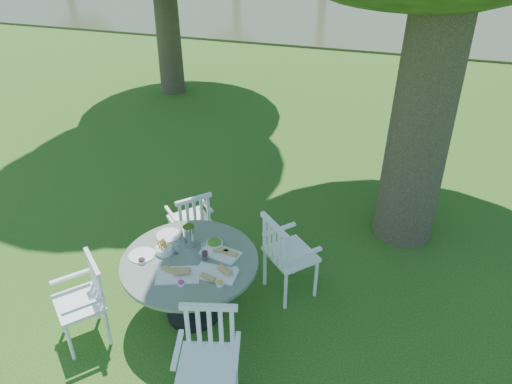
% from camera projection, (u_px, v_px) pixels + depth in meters
% --- Properties ---
extents(ground, '(140.00, 140.00, 0.00)m').
position_uv_depth(ground, '(251.00, 261.00, 5.97)').
color(ground, '#183D0C').
rests_on(ground, ground).
extents(table, '(1.35, 1.35, 0.72)m').
position_uv_depth(table, '(191.00, 271.00, 4.94)').
color(table, black).
rests_on(table, ground).
extents(chair_ne, '(0.67, 0.67, 0.97)m').
position_uv_depth(chair_ne, '(283.00, 252.00, 5.21)').
color(chair_ne, white).
rests_on(chair_ne, ground).
extents(chair_nw, '(0.59, 0.59, 0.86)m').
position_uv_depth(chair_nw, '(192.00, 219.00, 5.83)').
color(chair_nw, white).
rests_on(chair_nw, ground).
extents(chair_sw, '(0.62, 0.62, 0.90)m').
position_uv_depth(chair_sw, '(87.00, 295.00, 4.73)').
color(chair_sw, white).
rests_on(chair_sw, ground).
extents(chair_se, '(0.57, 0.55, 0.95)m').
position_uv_depth(chair_se, '(209.00, 349.00, 4.14)').
color(chair_se, white).
rests_on(chair_se, ground).
extents(tableware, '(1.13, 0.86, 0.23)m').
position_uv_depth(tableware, '(189.00, 251.00, 4.91)').
color(tableware, white).
rests_on(tableware, table).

